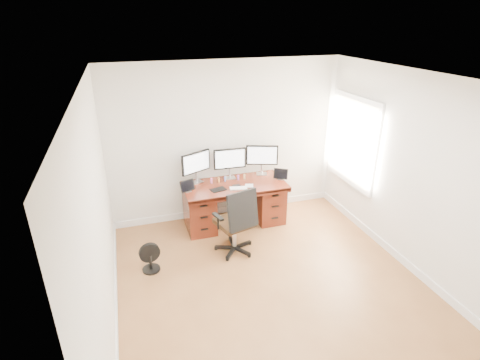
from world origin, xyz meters
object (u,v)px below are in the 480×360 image
object	(u,v)px
office_chair	(236,232)
keyboard	(238,188)
floor_fan	(150,258)
desk	(234,202)
monitor_center	(230,160)

from	to	relation	value
office_chair	keyboard	bearing A→B (deg)	54.18
floor_fan	keyboard	bearing A→B (deg)	16.73
desk	office_chair	xyz separation A→B (m)	(-0.23, -0.86, -0.05)
desk	monitor_center	size ratio (longest dim) A/B	3.09
floor_fan	desk	bearing A→B (deg)	23.23
desk	keyboard	xyz separation A→B (m)	(0.01, -0.22, 0.36)
desk	keyboard	size ratio (longest dim) A/B	6.08
desk	floor_fan	distance (m)	1.78
desk	office_chair	world-z (taller)	office_chair
floor_fan	keyboard	size ratio (longest dim) A/B	1.54
desk	monitor_center	distance (m)	0.72
desk	office_chair	distance (m)	0.89
desk	floor_fan	bearing A→B (deg)	-148.50
desk	keyboard	bearing A→B (deg)	-87.39
desk	keyboard	world-z (taller)	keyboard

